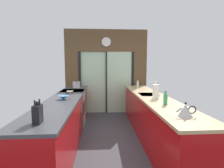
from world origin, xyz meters
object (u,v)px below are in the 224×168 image
knife_block (38,114)px  soap_bottle_far (138,84)px  mixing_bowl_far (70,92)px  kettle (185,110)px  mixing_bowl_near (64,97)px  soap_bottle_near (165,99)px  paper_towel_roll (156,92)px  oven_range (73,108)px  stock_pot (77,85)px

knife_block → soap_bottle_far: 3.47m
mixing_bowl_far → kettle: bearing=-46.9°
kettle → soap_bottle_far: size_ratio=1.18×
mixing_bowl_far → soap_bottle_far: (1.78, 0.95, 0.06)m
mixing_bowl_near → soap_bottle_near: bearing=-17.0°
mixing_bowl_far → soap_bottle_near: (1.78, -1.23, 0.06)m
knife_block → paper_towel_roll: bearing=36.5°
knife_block → soap_bottle_near: bearing=24.3°
oven_range → soap_bottle_far: bearing=14.3°
oven_range → stock_pot: bearing=88.2°
soap_bottle_far → kettle: bearing=-90.0°
knife_block → paper_towel_roll: 2.21m
mixing_bowl_near → paper_towel_roll: (1.78, -0.03, 0.10)m
oven_range → mixing_bowl_near: mixing_bowl_near is taller
mixing_bowl_near → mixing_bowl_far: bearing=90.0°
mixing_bowl_near → soap_bottle_far: 2.42m
stock_pot → mixing_bowl_far: bearing=-90.0°
mixing_bowl_near → stock_pot: size_ratio=0.96×
stock_pot → kettle: (1.78, -2.98, -0.00)m
oven_range → soap_bottle_near: size_ratio=4.09×
stock_pot → soap_bottle_far: bearing=-3.9°
soap_bottle_near → soap_bottle_far: (-0.00, 2.18, 0.00)m
soap_bottle_far → mixing_bowl_near: bearing=-137.5°
oven_range → knife_block: (0.02, -2.52, 0.57)m
paper_towel_roll → soap_bottle_near: bearing=-90.0°
soap_bottle_far → soap_bottle_near: bearing=-90.0°
oven_range → stock_pot: stock_pot is taller
mixing_bowl_far → soap_bottle_near: bearing=-34.5°
knife_block → kettle: (1.78, 0.13, -0.02)m
knife_block → mixing_bowl_near: bearing=90.0°
mixing_bowl_near → soap_bottle_far: bearing=42.5°
knife_block → stock_pot: 3.10m
kettle → soap_bottle_near: soap_bottle_near is taller
paper_towel_roll → soap_bottle_far: bearing=90.0°
oven_range → soap_bottle_near: soap_bottle_near is taller
knife_block → kettle: size_ratio=1.05×
oven_range → kettle: kettle is taller
stock_pot → mixing_bowl_near: bearing=-90.0°
oven_range → stock_pot: (0.02, 0.58, 0.55)m
mixing_bowl_far → mixing_bowl_near: bearing=-90.0°
knife_block → stock_pot: size_ratio=1.25×
kettle → soap_bottle_far: 2.86m
stock_pot → kettle: bearing=-59.1°
mixing_bowl_far → soap_bottle_near: size_ratio=0.74×
mixing_bowl_far → knife_block: size_ratio=0.60×
mixing_bowl_far → knife_block: (0.00, -2.03, 0.07)m
mixing_bowl_near → knife_block: (0.00, -1.35, 0.07)m
stock_pot → soap_bottle_far: soap_bottle_far is taller
soap_bottle_far → paper_towel_roll: (-0.00, -1.67, 0.04)m
mixing_bowl_near → soap_bottle_far: (1.78, 1.63, 0.05)m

